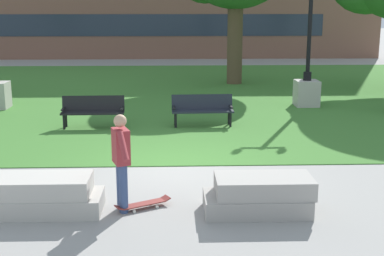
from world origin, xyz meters
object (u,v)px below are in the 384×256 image
(lamp_post_center, at_px, (307,76))
(person_skateboarder, at_px, (121,157))
(concrete_block_center, at_px, (46,195))
(park_bench_near_left, at_px, (93,109))
(concrete_block_left, at_px, (260,195))
(skateboard, at_px, (143,204))
(park_bench_far_left, at_px, (202,108))

(lamp_post_center, bearing_deg, person_skateboarder, -120.23)
(concrete_block_center, relative_size, lamp_post_center, 0.36)
(park_bench_near_left, bearing_deg, concrete_block_center, -88.90)
(concrete_block_left, distance_m, park_bench_near_left, 7.67)
(skateboard, height_order, lamp_post_center, lamp_post_center)
(concrete_block_center, relative_size, person_skateboarder, 1.08)
(concrete_block_left, relative_size, person_skateboarder, 1.08)
(person_skateboarder, bearing_deg, concrete_block_center, -179.02)
(person_skateboarder, height_order, lamp_post_center, lamp_post_center)
(concrete_block_center, xyz_separation_m, lamp_post_center, (6.89, 9.61, 0.75))
(concrete_block_left, height_order, person_skateboarder, person_skateboarder)
(lamp_post_center, bearing_deg, concrete_block_center, -125.64)
(park_bench_far_left, relative_size, lamp_post_center, 0.35)
(concrete_block_left, relative_size, skateboard, 1.87)
(park_bench_near_left, relative_size, lamp_post_center, 0.35)
(concrete_block_left, bearing_deg, concrete_block_center, 177.78)
(park_bench_near_left, height_order, lamp_post_center, lamp_post_center)
(concrete_block_center, height_order, concrete_block_left, same)
(concrete_block_center, relative_size, concrete_block_left, 1.00)
(lamp_post_center, bearing_deg, park_bench_near_left, -156.28)
(person_skateboarder, distance_m, skateboard, 0.95)
(skateboard, bearing_deg, person_skateboarder, -167.14)
(park_bench_near_left, bearing_deg, concrete_block_left, -60.36)
(park_bench_near_left, relative_size, park_bench_far_left, 1.00)
(park_bench_far_left, xyz_separation_m, lamp_post_center, (3.83, 2.97, 0.52))
(concrete_block_center, bearing_deg, lamp_post_center, 54.36)
(concrete_block_center, bearing_deg, person_skateboarder, 0.98)
(lamp_post_center, bearing_deg, skateboard, -118.86)
(park_bench_near_left, height_order, park_bench_far_left, same)
(person_skateboarder, height_order, park_bench_near_left, person_skateboarder)
(concrete_block_left, bearing_deg, person_skateboarder, 176.02)
(concrete_block_center, height_order, park_bench_near_left, park_bench_near_left)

